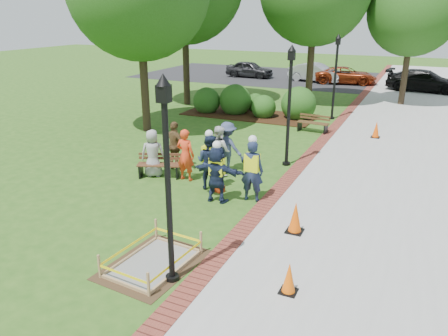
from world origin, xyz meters
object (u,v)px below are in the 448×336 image
at_px(lamp_near, 167,168).
at_px(cone_front, 289,279).
at_px(wet_concrete_pad, 153,255).
at_px(hivis_worker_c, 209,160).
at_px(bench_near, 159,170).
at_px(hivis_worker_b, 252,169).
at_px(hivis_worker_a, 217,172).

bearing_deg(lamp_near, cone_front, 13.96).
bearing_deg(wet_concrete_pad, hivis_worker_c, 100.79).
xyz_separation_m(bench_near, lamp_near, (3.53, -5.01, 2.23)).
bearing_deg(cone_front, lamp_near, -166.04).
xyz_separation_m(wet_concrete_pad, hivis_worker_c, (-0.86, 4.51, 0.71)).
bearing_deg(bench_near, hivis_worker_c, -5.41).
bearing_deg(hivis_worker_b, hivis_worker_c, 168.20).
relative_size(bench_near, hivis_worker_a, 0.82).
bearing_deg(hivis_worker_c, hivis_worker_a, -51.09).
distance_m(lamp_near, hivis_worker_b, 4.74).
xyz_separation_m(bench_near, hivis_worker_b, (3.54, -0.51, 0.74)).
bearing_deg(hivis_worker_b, cone_front, -59.30).
bearing_deg(hivis_worker_a, lamp_near, -77.54).
distance_m(bench_near, hivis_worker_a, 2.90).
xyz_separation_m(hivis_worker_b, hivis_worker_c, (-1.54, 0.32, -0.04)).
bearing_deg(hivis_worker_a, cone_front, -46.83).
bearing_deg(bench_near, wet_concrete_pad, -58.73).
xyz_separation_m(wet_concrete_pad, lamp_near, (0.68, -0.31, 2.25)).
distance_m(bench_near, lamp_near, 6.52).
height_order(wet_concrete_pad, hivis_worker_c, hivis_worker_c).
height_order(hivis_worker_b, hivis_worker_c, hivis_worker_b).
height_order(lamp_near, hivis_worker_c, lamp_near).
bearing_deg(hivis_worker_c, lamp_near, -72.30).
distance_m(bench_near, cone_front, 7.35).
relative_size(cone_front, hivis_worker_b, 0.34).
height_order(wet_concrete_pad, hivis_worker_a, hivis_worker_a).
distance_m(wet_concrete_pad, lamp_near, 2.37).
relative_size(cone_front, hivis_worker_a, 0.37).
bearing_deg(hivis_worker_b, lamp_near, -90.10).
bearing_deg(hivis_worker_b, bench_near, 171.78).
relative_size(wet_concrete_pad, hivis_worker_a, 1.31).
relative_size(bench_near, hivis_worker_c, 0.79).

